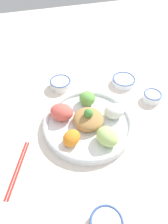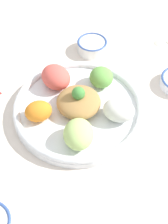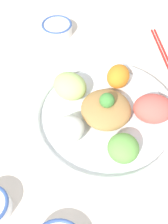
% 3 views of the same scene
% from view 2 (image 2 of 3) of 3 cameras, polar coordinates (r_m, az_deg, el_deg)
% --- Properties ---
extents(ground_plane, '(2.40, 2.40, 0.00)m').
position_cam_2_polar(ground_plane, '(0.87, -2.06, -1.35)').
color(ground_plane, silver).
extents(salad_platter, '(0.37, 0.37, 0.10)m').
position_cam_2_polar(salad_platter, '(0.87, -0.98, 1.12)').
color(salad_platter, white).
rests_on(salad_platter, ground_plane).
extents(sauce_bowl_dark, '(0.10, 0.10, 0.04)m').
position_cam_2_polar(sauce_bowl_dark, '(1.07, 1.50, 12.07)').
color(sauce_bowl_dark, white).
rests_on(sauce_bowl_dark, ground_plane).
extents(serving_spoon_main, '(0.08, 0.12, 0.01)m').
position_cam_2_polar(serving_spoon_main, '(1.15, 14.84, 12.22)').
color(serving_spoon_main, beige).
rests_on(serving_spoon_main, ground_plane).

